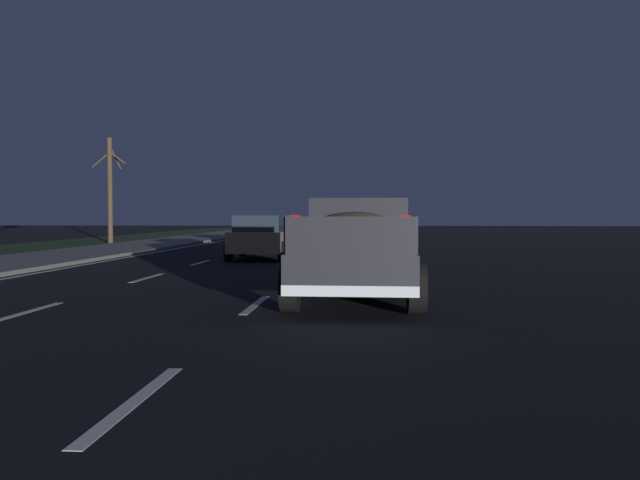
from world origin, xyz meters
TOP-DOWN VIEW (x-y plane):
  - ground at (27.00, 0.00)m, footprint 144.00×144.00m
  - sidewalk_shoulder at (27.00, 7.45)m, footprint 108.00×4.00m
  - lane_markings at (29.97, 3.09)m, footprint 108.00×7.04m
  - pickup_truck at (11.96, -3.50)m, footprint 5.47×2.38m
  - sedan_blue at (32.01, 0.20)m, footprint 4.43×2.08m
  - sedan_tan at (23.38, 0.12)m, footprint 4.45×2.10m
  - bare_tree_far at (36.10, 10.54)m, footprint 0.84×2.02m

SIDE VIEW (x-z plane):
  - ground at x=27.00m, z-range 0.00..0.00m
  - lane_markings at x=29.97m, z-range 0.00..0.01m
  - sidewalk_shoulder at x=27.00m, z-range 0.00..0.12m
  - sedan_blue at x=32.01m, z-range 0.01..1.55m
  - sedan_tan at x=23.38m, z-range 0.01..1.55m
  - pickup_truck at x=11.96m, z-range 0.05..1.92m
  - bare_tree_far at x=36.10m, z-range 0.14..5.97m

